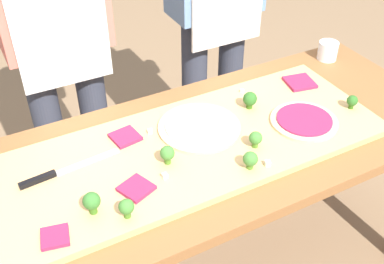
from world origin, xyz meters
name	(u,v)px	position (x,y,z in m)	size (l,w,h in m)	color
prep_table	(201,168)	(0.00, 0.00, 0.66)	(1.82, 0.71, 0.76)	brown
cutting_board	(192,147)	(-0.04, -0.01, 0.77)	(1.29, 0.49, 0.02)	tan
chefs_knife	(57,173)	(-0.46, 0.06, 0.79)	(0.32, 0.05, 0.02)	#B7BABF
pizza_whole_white_garlic	(199,127)	(0.02, 0.06, 0.79)	(0.28, 0.28, 0.02)	beige
pizza_whole_beet_magenta	(304,121)	(0.36, -0.08, 0.79)	(0.23, 0.23, 0.02)	beige
pizza_slice_center	(125,137)	(-0.22, 0.12, 0.79)	(0.09, 0.09, 0.01)	#9E234C
pizza_slice_far_right	(136,188)	(-0.28, -0.12, 0.79)	(0.08, 0.08, 0.01)	#9E234C
pizza_slice_near_right	(300,82)	(0.50, 0.12, 0.79)	(0.10, 0.10, 0.01)	#9E234C
pizza_slice_near_left	(55,237)	(-0.53, -0.18, 0.79)	(0.07, 0.07, 0.01)	#9E234C
broccoli_floret_front_right	(250,159)	(0.06, -0.19, 0.82)	(0.05, 0.05, 0.06)	#487A23
broccoli_floret_back_right	(250,99)	(0.24, 0.08, 0.82)	(0.05, 0.05, 0.06)	#366618
broccoli_floret_front_mid	(167,154)	(-0.15, -0.05, 0.82)	(0.05, 0.05, 0.06)	#487A23
broccoli_floret_back_mid	(352,101)	(0.56, -0.09, 0.82)	(0.04, 0.04, 0.05)	#366618
broccoli_floret_center_left	(126,207)	(-0.34, -0.20, 0.82)	(0.04, 0.04, 0.06)	#487A23
broccoli_floret_front_left	(256,138)	(0.13, -0.11, 0.82)	(0.04, 0.04, 0.06)	#487A23
broccoli_floret_back_left	(92,202)	(-0.41, -0.14, 0.83)	(0.05, 0.05, 0.07)	#3F7220
cheese_crumble_a	(150,131)	(-0.13, 0.11, 0.79)	(0.01, 0.01, 0.01)	white
cheese_crumble_b	(165,176)	(-0.18, -0.11, 0.79)	(0.02, 0.02, 0.02)	white
cheese_crumble_c	(268,163)	(0.12, -0.21, 0.79)	(0.02, 0.02, 0.02)	silver
cheese_crumble_d	(242,91)	(0.27, 0.18, 0.79)	(0.01, 0.01, 0.01)	silver
flour_cup	(328,52)	(0.76, 0.26, 0.79)	(0.08, 0.08, 0.08)	white
cook_left	(54,23)	(-0.28, 0.63, 1.00)	(0.54, 0.39, 1.67)	#333847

